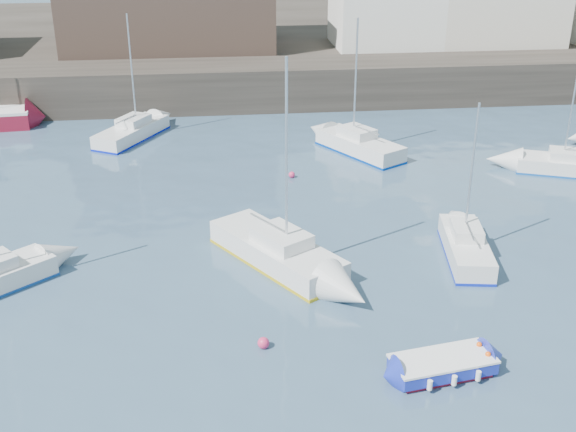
{
  "coord_description": "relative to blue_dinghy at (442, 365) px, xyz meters",
  "views": [
    {
      "loc": [
        -3.1,
        -16.07,
        14.34
      ],
      "look_at": [
        0.0,
        12.0,
        1.5
      ],
      "focal_mm": 45.0,
      "sensor_mm": 36.0,
      "label": 1
    }
  ],
  "objects": [
    {
      "name": "land_strip",
      "position": [
        -3.95,
        50.58,
        1.05
      ],
      "size": [
        90.0,
        32.0,
        2.8
      ],
      "primitive_type": "cube",
      "color": "#28231E",
      "rests_on": "ground"
    },
    {
      "name": "quay_wall",
      "position": [
        -3.95,
        32.58,
        1.15
      ],
      "size": [
        90.0,
        5.0,
        3.0
      ],
      "primitive_type": "cube",
      "color": "#28231E",
      "rests_on": "ground"
    },
    {
      "name": "sailboat_h",
      "position": [
        -12.02,
        25.62,
        0.14
      ],
      "size": [
        4.55,
        6.08,
        7.61
      ],
      "color": "silver",
      "rests_on": "ground"
    },
    {
      "name": "buoy_near",
      "position": [
        -5.62,
        2.11,
        -0.35
      ],
      "size": [
        0.41,
        0.41,
        0.41
      ],
      "primitive_type": "sphere",
      "color": "#DA2C5F",
      "rests_on": "ground"
    },
    {
      "name": "sailboat_c",
      "position": [
        3.46,
        7.83,
        0.15
      ],
      "size": [
        2.37,
        5.22,
        6.63
      ],
      "color": "silver",
      "rests_on": "ground"
    },
    {
      "name": "sailboat_d",
      "position": [
        12.65,
        16.82,
        0.12
      ],
      "size": [
        6.36,
        4.0,
        7.74
      ],
      "color": "silver",
      "rests_on": "ground"
    },
    {
      "name": "blue_dinghy",
      "position": [
        0.0,
        0.0,
        0.0
      ],
      "size": [
        3.54,
        2.04,
        0.64
      ],
      "color": "maroon",
      "rests_on": "ground"
    },
    {
      "name": "sailboat_f",
      "position": [
        1.61,
        21.37,
        0.19
      ],
      "size": [
        4.73,
        6.13,
        7.8
      ],
      "color": "silver",
      "rests_on": "ground"
    },
    {
      "name": "sailboat_b",
      "position": [
        -4.56,
        8.19,
        0.22
      ],
      "size": [
        5.52,
        6.92,
        8.78
      ],
      "color": "silver",
      "rests_on": "ground"
    },
    {
      "name": "buoy_far",
      "position": [
        -2.83,
        17.88,
        -0.35
      ],
      "size": [
        0.35,
        0.35,
        0.35
      ],
      "primitive_type": "sphere",
      "color": "#DA2C5F",
      "rests_on": "ground"
    }
  ]
}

